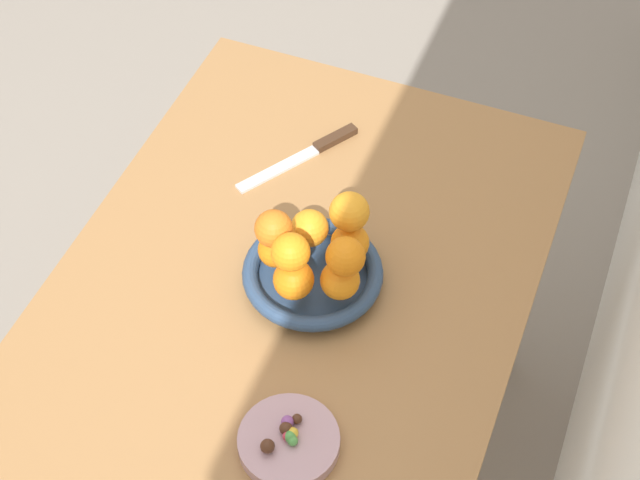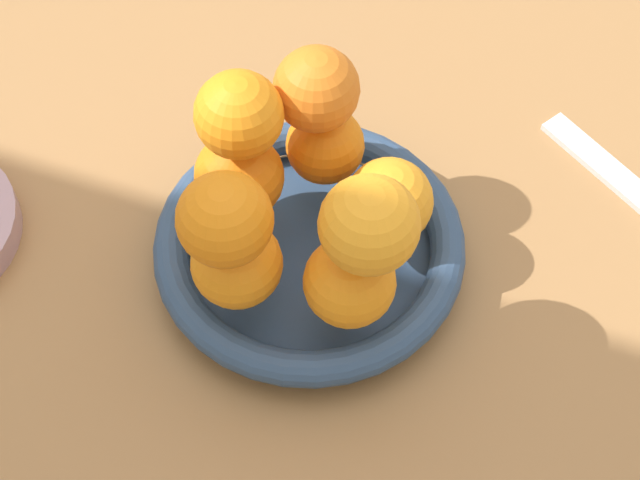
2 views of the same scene
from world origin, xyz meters
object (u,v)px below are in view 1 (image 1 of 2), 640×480
Objects in this scene: orange_3 at (350,243)px; fruit_bowl at (313,274)px; candy_dish at (289,442)px; candy_ball_7 at (288,436)px; orange_5 at (349,212)px; orange_1 at (294,279)px; orange_8 at (345,259)px; dining_table at (289,321)px; orange_6 at (274,229)px; orange_0 at (276,250)px; candy_ball_0 at (287,422)px; candy_ball_4 at (286,428)px; candy_ball_6 at (268,446)px; candy_ball_3 at (297,419)px; knife at (309,153)px; orange_2 at (340,280)px; candy_ball_2 at (293,441)px; orange_7 at (291,252)px; orange_4 at (309,228)px; candy_ball_1 at (290,436)px; candy_ball_5 at (293,433)px.

fruit_bowl is at bearing -45.21° from orange_3.
candy_dish is 0.02m from candy_ball_7.
orange_1 is at bearing -23.96° from orange_5.
fruit_bowl is at bearing -164.92° from candy_ball_7.
orange_3 is at bearing -166.24° from orange_8.
orange_6 reaches higher than dining_table.
candy_ball_0 is at bearing 26.24° from orange_0.
candy_ball_6 is (0.04, -0.01, 0.00)m from candy_ball_4.
candy_ball_3 is at bearing 158.33° from candy_ball_4.
candy_dish is at bearing 169.18° from candy_ball_7.
fruit_bowl is 0.30m from candy_dish.
knife is at bearing -161.07° from candy_ball_0.
candy_ball_4 is (0.25, 0.01, -0.04)m from orange_2.
candy_ball_2 reaches higher than dining_table.
dining_table is 17.79× the size of orange_8.
orange_2 reaches higher than knife.
orange_6 is at bearing -130.80° from orange_7.
orange_7 reaches higher than candy_ball_4.
orange_1 reaches higher than orange_4.
candy_ball_4 reaches higher than candy_ball_0.
orange_7 reaches higher than orange_1.
orange_5 is (-0.11, 0.05, 0.06)m from orange_1.
candy_ball_1 is at bearing 15.69° from fruit_bowl.
orange_5 is (-0.34, -0.04, 0.12)m from candy_dish.
orange_8 is 0.38m from knife.
fruit_bowl is 0.08m from orange_0.
candy_ball_7 is at bearing 24.91° from candy_ball_0.
candy_ball_3 is (0.21, 0.09, -0.11)m from orange_7.
candy_ball_4 is at bearing 14.23° from fruit_bowl.
candy_ball_6 is at bearing 15.28° from orange_7.
orange_0 is at bearing -153.76° from candy_ball_0.
orange_1 is at bearing -159.93° from candy_ball_0.
orange_1 is (0.06, -0.01, 0.05)m from fruit_bowl.
orange_4 is 3.61× the size of candy_ball_5.
candy_ball_4 is (0.25, 0.00, -0.10)m from orange_8.
orange_5 is 0.36m from candy_ball_7.
orange_5 reaches higher than orange_7.
candy_ball_3 is 0.06m from candy_ball_6.
candy_ball_0 reaches higher than candy_ball_3.
orange_7 reaches higher than candy_ball_0.
candy_ball_6 is (0.29, 0.09, 0.12)m from dining_table.
orange_7 reaches higher than knife.
orange_1 is at bearing 8.73° from orange_4.
fruit_bowl is at bearing -162.96° from candy_ball_3.
orange_5 is 3.69× the size of candy_ball_5.
orange_8 is at bearing 78.53° from orange_0.
candy_ball_4 is (-0.01, -0.01, 0.00)m from candy_ball_1.
dining_table is 0.16m from orange_0.
fruit_bowl is at bearing -117.21° from orange_2.
orange_2 is at bearing 90.19° from dining_table.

